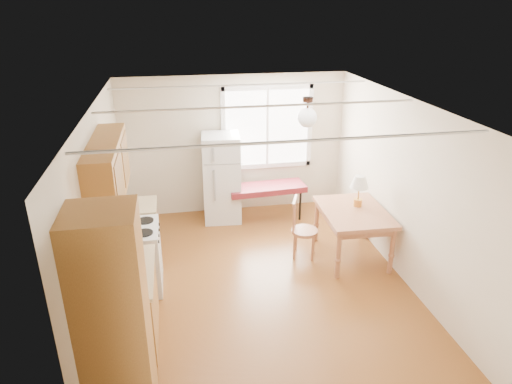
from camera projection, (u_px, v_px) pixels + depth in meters
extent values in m
cube|color=#5A2F12|center=(260.00, 281.00, 6.42)|extent=(4.60, 5.60, 0.12)
cube|color=white|center=(261.00, 105.00, 5.45)|extent=(4.60, 5.60, 0.12)
cube|color=beige|center=(234.00, 145.00, 8.20)|extent=(4.60, 0.10, 2.50)
cube|color=beige|center=(320.00, 324.00, 3.67)|extent=(4.60, 0.10, 2.50)
cube|color=beige|center=(101.00, 212.00, 5.60)|extent=(0.10, 5.60, 2.50)
cube|color=beige|center=(403.00, 190.00, 6.27)|extent=(0.10, 5.60, 2.50)
cube|color=brown|center=(113.00, 318.00, 4.05)|extent=(0.60, 0.60, 2.10)
cube|color=brown|center=(129.00, 307.00, 5.20)|extent=(0.60, 1.10, 0.86)
cube|color=tan|center=(125.00, 273.00, 5.03)|extent=(0.62, 1.14, 0.04)
cube|color=silver|center=(136.00, 258.00, 6.15)|extent=(0.65, 0.76, 0.90)
cube|color=brown|center=(137.00, 233.00, 6.83)|extent=(0.60, 0.60, 0.86)
cube|color=brown|center=(108.00, 170.00, 5.26)|extent=(0.33, 1.60, 0.70)
cube|color=white|center=(267.00, 127.00, 8.17)|extent=(1.50, 0.02, 1.35)
cylinder|color=#301C15|center=(308.00, 100.00, 5.95)|extent=(0.14, 0.14, 0.06)
cylinder|color=#301C15|center=(308.00, 107.00, 5.99)|extent=(0.03, 0.03, 0.16)
sphere|color=white|center=(307.00, 118.00, 6.04)|extent=(0.26, 0.26, 0.26)
cube|color=silver|center=(222.00, 178.00, 7.99)|extent=(0.69, 0.69, 1.56)
cube|color=gray|center=(223.00, 164.00, 7.56)|extent=(0.64, 0.02, 0.02)
cube|color=gray|center=(214.00, 177.00, 7.60)|extent=(0.03, 0.03, 0.93)
cube|color=maroon|center=(267.00, 188.00, 8.09)|extent=(1.39, 0.59, 0.10)
cylinder|color=black|center=(237.00, 211.00, 7.94)|extent=(0.04, 0.04, 0.52)
cylinder|color=black|center=(300.00, 206.00, 8.14)|extent=(0.04, 0.04, 0.52)
cylinder|color=black|center=(234.00, 202.00, 8.29)|extent=(0.04, 0.04, 0.52)
cylinder|color=black|center=(295.00, 198.00, 8.48)|extent=(0.04, 0.04, 0.52)
cube|color=#945739|center=(354.00, 212.00, 6.78)|extent=(0.97, 1.27, 0.06)
cube|color=#945739|center=(353.00, 217.00, 6.81)|extent=(0.87, 1.17, 0.10)
cylinder|color=#945739|center=(338.00, 256.00, 6.37)|extent=(0.07, 0.07, 0.72)
cylinder|color=#945739|center=(392.00, 251.00, 6.48)|extent=(0.07, 0.07, 0.72)
cylinder|color=#945739|center=(317.00, 221.00, 7.38)|extent=(0.07, 0.07, 0.72)
cylinder|color=#945739|center=(363.00, 218.00, 7.49)|extent=(0.07, 0.07, 0.72)
cylinder|color=#945739|center=(305.00, 231.00, 6.93)|extent=(0.41, 0.41, 0.05)
cylinder|color=#945739|center=(294.00, 247.00, 6.91)|extent=(0.04, 0.04, 0.42)
cylinder|color=#945739|center=(313.00, 248.00, 6.86)|extent=(0.04, 0.04, 0.42)
cylinder|color=#945739|center=(296.00, 238.00, 7.16)|extent=(0.04, 0.04, 0.42)
cylinder|color=#945739|center=(314.00, 240.00, 7.11)|extent=(0.04, 0.04, 0.42)
cylinder|color=#B8883B|center=(358.00, 202.00, 6.89)|extent=(0.13, 0.13, 0.11)
cylinder|color=#B8883B|center=(359.00, 193.00, 6.84)|extent=(0.02, 0.02, 0.19)
cone|color=white|center=(360.00, 182.00, 6.76)|extent=(0.28, 0.28, 0.19)
cube|color=black|center=(123.00, 261.00, 5.13)|extent=(0.23, 0.26, 0.08)
cube|color=black|center=(120.00, 251.00, 4.98)|extent=(0.19, 0.10, 0.29)
cylinder|color=black|center=(122.00, 251.00, 5.14)|extent=(0.15, 0.15, 0.12)
cylinder|color=red|center=(118.00, 245.00, 5.37)|extent=(0.13, 0.13, 0.18)
sphere|color=red|center=(117.00, 236.00, 5.33)|extent=(0.06, 0.06, 0.06)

